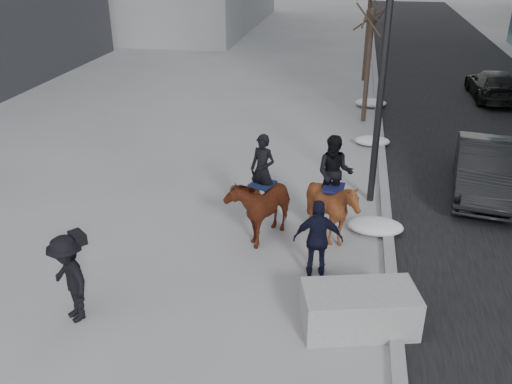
% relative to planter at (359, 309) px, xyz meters
% --- Properties ---
extents(ground, '(120.00, 120.00, 0.00)m').
position_rel_planter_xyz_m(ground, '(-2.32, 1.10, -0.41)').
color(ground, gray).
rests_on(ground, ground).
extents(road, '(8.00, 90.00, 0.01)m').
position_rel_planter_xyz_m(road, '(4.68, 11.10, -0.40)').
color(road, black).
rests_on(road, ground).
extents(curb, '(0.25, 90.00, 0.12)m').
position_rel_planter_xyz_m(curb, '(0.68, 11.10, -0.35)').
color(curb, gray).
rests_on(curb, ground).
extents(planter, '(2.23, 1.48, 0.82)m').
position_rel_planter_xyz_m(planter, '(0.00, 0.00, 0.00)').
color(planter, '#9A999C').
rests_on(planter, ground).
extents(car_near, '(2.19, 4.55, 1.44)m').
position_rel_planter_xyz_m(car_near, '(3.34, 6.52, 0.31)').
color(car_near, black).
rests_on(car_near, ground).
extents(car_far, '(1.79, 4.36, 1.26)m').
position_rel_planter_xyz_m(car_far, '(5.62, 16.66, 0.22)').
color(car_far, black).
rests_on(car_far, ground).
extents(tree_near, '(1.20, 1.20, 4.66)m').
position_rel_planter_xyz_m(tree_near, '(0.08, 12.53, 1.92)').
color(tree_near, '#382B21').
rests_on(tree_near, ground).
extents(tree_far, '(1.20, 1.20, 5.13)m').
position_rel_planter_xyz_m(tree_far, '(0.08, 19.16, 2.16)').
color(tree_far, '#372A20').
rests_on(tree_far, ground).
extents(mounted_left, '(1.53, 2.11, 2.48)m').
position_rel_planter_xyz_m(mounted_left, '(-2.33, 3.09, 0.52)').
color(mounted_left, '#481B0E').
rests_on(mounted_left, ground).
extents(mounted_right, '(1.44, 1.60, 2.56)m').
position_rel_planter_xyz_m(mounted_right, '(-0.68, 3.10, 0.62)').
color(mounted_right, '#4B240F').
rests_on(mounted_right, ground).
extents(feeder, '(1.07, 0.91, 1.75)m').
position_rel_planter_xyz_m(feeder, '(-0.89, 1.58, 0.47)').
color(feeder, black).
rests_on(feeder, ground).
extents(camera_crew, '(1.29, 1.22, 1.75)m').
position_rel_planter_xyz_m(camera_crew, '(-5.25, -0.66, 0.48)').
color(camera_crew, black).
rests_on(camera_crew, ground).
extents(lamppost, '(0.25, 0.92, 9.09)m').
position_rel_planter_xyz_m(lamppost, '(0.28, 5.42, 4.59)').
color(lamppost, black).
rests_on(lamppost, ground).
extents(snow_piles, '(1.44, 14.86, 0.37)m').
position_rel_planter_xyz_m(snow_piles, '(0.38, 6.44, -0.24)').
color(snow_piles, silver).
rests_on(snow_piles, ground).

